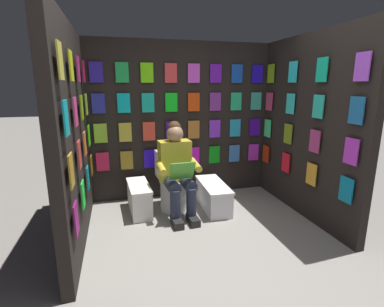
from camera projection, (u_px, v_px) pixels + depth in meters
ground_plane at (234, 274)px, 2.53m from camera, size 30.00×30.00×0.00m
display_wall_back at (182, 121)px, 4.19m from camera, size 2.72×0.14×2.23m
display_wall_left at (307, 127)px, 3.55m from camera, size 0.14×1.99×2.23m
display_wall_right at (73, 137)px, 2.88m from camera, size 0.14×1.99×2.23m
toilet at (173, 184)px, 3.86m from camera, size 0.42×0.56×0.77m
person_reading at (177, 169)px, 3.59m from camera, size 0.54×0.70×1.19m
comic_longbox_near at (139, 198)px, 3.74m from camera, size 0.30×0.69×0.38m
comic_longbox_far at (213, 196)px, 3.87m from camera, size 0.34×0.81×0.35m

